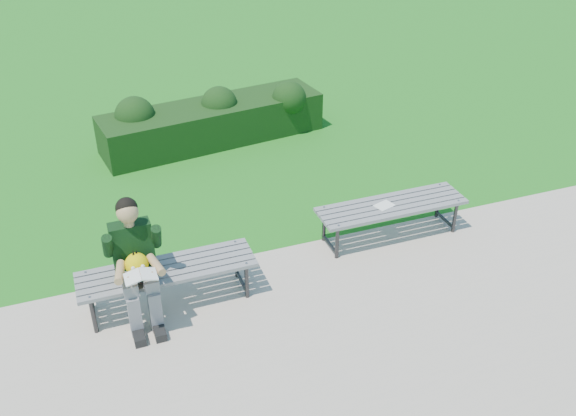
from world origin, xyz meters
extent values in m
plane|color=#2A791C|center=(0.00, 0.00, 0.00)|extent=(80.00, 80.00, 0.00)
cube|color=#A89E8E|center=(0.00, -1.75, 0.01)|extent=(30.00, 3.50, 0.02)
cube|color=#0E3912|center=(0.23, 3.18, 0.30)|extent=(3.54, 1.33, 0.60)
sphere|color=#0E3912|center=(-0.94, 3.21, 0.57)|extent=(0.68, 0.68, 0.60)
sphere|color=#0E3912|center=(0.36, 3.22, 0.57)|extent=(0.63, 0.63, 0.56)
sphere|color=#0E3912|center=(1.46, 3.09, 0.57)|extent=(0.61, 0.61, 0.54)
cube|color=slate|center=(-1.20, -0.74, 0.45)|extent=(1.80, 0.08, 0.04)
cube|color=slate|center=(-1.20, -0.63, 0.45)|extent=(1.80, 0.08, 0.04)
cube|color=slate|center=(-1.20, -0.53, 0.45)|extent=(1.80, 0.08, 0.04)
cube|color=slate|center=(-1.20, -0.43, 0.45)|extent=(1.80, 0.08, 0.04)
cube|color=slate|center=(-1.20, -0.32, 0.45)|extent=(1.80, 0.08, 0.04)
cylinder|color=#2D2D30|center=(-1.98, -0.72, 0.23)|extent=(0.04, 0.04, 0.41)
cylinder|color=#2D2D30|center=(-1.98, -0.34, 0.23)|extent=(0.04, 0.04, 0.41)
cylinder|color=#2D2D30|center=(-1.98, -0.53, 0.41)|extent=(0.04, 0.42, 0.04)
cylinder|color=#2D2D30|center=(-1.98, -0.53, 0.08)|extent=(0.04, 0.42, 0.04)
cylinder|color=gray|center=(-1.98, -0.74, 0.47)|extent=(0.02, 0.02, 0.01)
cylinder|color=gray|center=(-1.98, -0.32, 0.47)|extent=(0.02, 0.02, 0.01)
cylinder|color=#2D2D30|center=(-0.42, -0.72, 0.23)|extent=(0.04, 0.04, 0.41)
cylinder|color=#2D2D30|center=(-0.42, -0.34, 0.23)|extent=(0.04, 0.04, 0.41)
cylinder|color=#2D2D30|center=(-0.42, -0.53, 0.41)|extent=(0.04, 0.42, 0.04)
cylinder|color=#2D2D30|center=(-0.42, -0.53, 0.08)|extent=(0.04, 0.42, 0.04)
cylinder|color=gray|center=(-0.42, -0.74, 0.47)|extent=(0.02, 0.02, 0.01)
cylinder|color=gray|center=(-0.42, -0.32, 0.47)|extent=(0.02, 0.02, 0.01)
cube|color=slate|center=(1.53, -0.42, 0.45)|extent=(1.80, 0.08, 0.04)
cube|color=slate|center=(1.53, -0.31, 0.45)|extent=(1.80, 0.08, 0.04)
cube|color=slate|center=(1.53, -0.21, 0.45)|extent=(1.80, 0.08, 0.04)
cube|color=slate|center=(1.53, -0.10, 0.45)|extent=(1.80, 0.09, 0.04)
cube|color=slate|center=(1.53, 0.00, 0.45)|extent=(1.80, 0.09, 0.04)
cylinder|color=#2D2D30|center=(0.75, -0.40, 0.23)|extent=(0.04, 0.04, 0.41)
cylinder|color=#2D2D30|center=(0.75, -0.02, 0.23)|extent=(0.04, 0.04, 0.41)
cylinder|color=#2D2D30|center=(0.75, -0.21, 0.41)|extent=(0.04, 0.42, 0.04)
cylinder|color=#2D2D30|center=(0.75, -0.21, 0.08)|extent=(0.04, 0.42, 0.04)
cylinder|color=gray|center=(0.75, -0.42, 0.47)|extent=(0.02, 0.02, 0.01)
cylinder|color=gray|center=(0.75, 0.00, 0.47)|extent=(0.02, 0.02, 0.01)
cylinder|color=#2D2D30|center=(2.31, -0.40, 0.23)|extent=(0.04, 0.04, 0.41)
cylinder|color=#2D2D30|center=(2.31, -0.02, 0.23)|extent=(0.04, 0.04, 0.41)
cylinder|color=#2D2D30|center=(2.31, -0.21, 0.41)|extent=(0.04, 0.42, 0.04)
cylinder|color=#2D2D30|center=(2.31, -0.21, 0.08)|extent=(0.04, 0.42, 0.04)
cylinder|color=gray|center=(2.31, -0.42, 0.47)|extent=(0.02, 0.02, 0.01)
cylinder|color=gray|center=(2.31, 0.00, 0.47)|extent=(0.02, 0.02, 0.01)
cube|color=gray|center=(-1.60, -0.69, 0.54)|extent=(0.14, 0.42, 0.13)
cube|color=gray|center=(-1.40, -0.69, 0.54)|extent=(0.14, 0.42, 0.13)
cube|color=gray|center=(-1.60, -0.87, 0.24)|extent=(0.12, 0.13, 0.45)
cube|color=gray|center=(-1.40, -0.87, 0.24)|extent=(0.12, 0.13, 0.45)
cube|color=black|center=(-1.60, -0.97, 0.07)|extent=(0.11, 0.26, 0.09)
cube|color=black|center=(-1.40, -0.97, 0.07)|extent=(0.11, 0.26, 0.09)
cube|color=black|center=(-1.50, -0.49, 0.75)|extent=(0.40, 0.30, 0.59)
cylinder|color=tan|center=(-1.50, -0.51, 1.07)|extent=(0.10, 0.10, 0.08)
sphere|color=tan|center=(-1.50, -0.53, 1.20)|extent=(0.21, 0.21, 0.21)
sphere|color=black|center=(-1.50, -0.50, 1.23)|extent=(0.21, 0.21, 0.21)
cylinder|color=black|center=(-1.73, -0.59, 0.91)|extent=(0.10, 0.21, 0.30)
cylinder|color=black|center=(-1.27, -0.59, 0.91)|extent=(0.10, 0.21, 0.30)
cylinder|color=tan|center=(-1.67, -0.81, 0.74)|extent=(0.14, 0.31, 0.08)
cylinder|color=tan|center=(-1.33, -0.81, 0.74)|extent=(0.14, 0.31, 0.08)
sphere|color=tan|center=(-1.60, -0.97, 0.74)|extent=(0.09, 0.09, 0.09)
sphere|color=tan|center=(-1.40, -0.97, 0.74)|extent=(0.09, 0.09, 0.09)
sphere|color=yellow|center=(-1.50, -0.71, 0.72)|extent=(0.23, 0.23, 0.23)
cone|color=#E9460D|center=(-1.50, -0.82, 0.71)|extent=(0.07, 0.07, 0.07)
cone|color=black|center=(-1.52, -0.70, 0.85)|extent=(0.03, 0.04, 0.07)
cone|color=black|center=(-1.49, -0.69, 0.85)|extent=(0.03, 0.04, 0.06)
sphere|color=white|center=(-1.55, -0.81, 0.75)|extent=(0.04, 0.04, 0.04)
sphere|color=white|center=(-1.46, -0.81, 0.75)|extent=(0.04, 0.04, 0.04)
cube|color=white|center=(-1.58, -0.99, 0.79)|extent=(0.15, 0.20, 0.05)
cube|color=white|center=(-1.43, -0.99, 0.79)|extent=(0.15, 0.20, 0.05)
cube|color=white|center=(1.43, -0.21, 0.47)|extent=(0.26, 0.22, 0.01)
camera|label=1|loc=(-1.86, -5.85, 4.38)|focal=40.00mm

